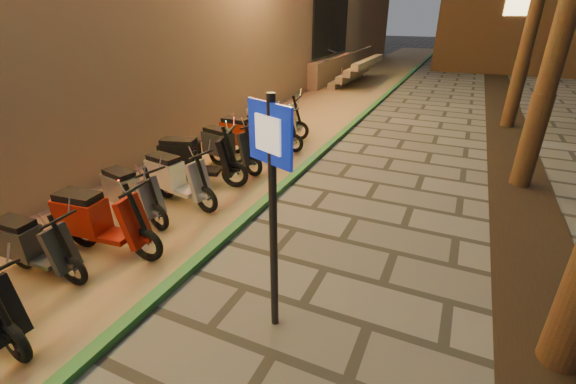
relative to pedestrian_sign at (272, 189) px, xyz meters
The scene contains 13 objects.
parking_strip 9.49m from the pedestrian_sign, 110.36° to the left, with size 3.40×60.00×0.01m, color #8C7251.
green_curb 9.04m from the pedestrian_sign, 100.03° to the left, with size 0.18×60.00×0.10m, color #26652F.
planting_strip 5.07m from the pedestrian_sign, 51.73° to the left, with size 1.20×40.00×0.02m, color black.
pedestrian_sign is the anchor object (origin of this frame).
scooter_5 3.70m from the pedestrian_sign, behind, with size 1.48×0.52×1.04m.
scooter_6 3.31m from the pedestrian_sign, behind, with size 1.74×0.66×1.22m.
scooter_7 3.86m from the pedestrian_sign, 159.76° to the left, with size 1.56×0.70×1.09m.
scooter_8 3.94m from the pedestrian_sign, 146.29° to the left, with size 1.66×0.68×1.17m.
scooter_9 4.55m from the pedestrian_sign, 138.68° to the left, with size 1.83×0.93×1.30m.
scooter_10 5.26m from the pedestrian_sign, 128.78° to the left, with size 1.70×0.79×1.20m.
scooter_11 5.97m from the pedestrian_sign, 123.40° to the left, with size 1.75×0.61×1.23m.
scooter_12 6.54m from the pedestrian_sign, 117.78° to the left, with size 1.61×0.56×1.14m.
scooter_13 7.40m from the pedestrian_sign, 117.21° to the left, with size 1.78×0.79×1.25m.
Camera 1 is at (2.23, -1.82, 3.35)m, focal length 24.00 mm.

